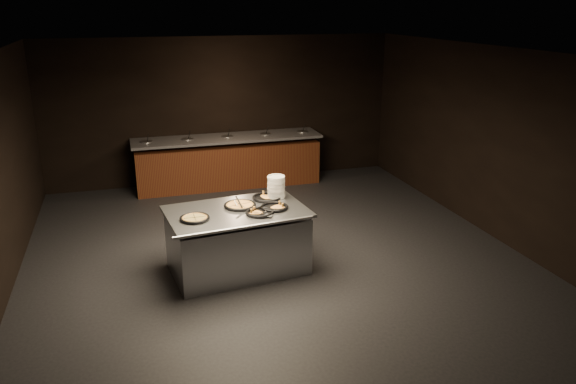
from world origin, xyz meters
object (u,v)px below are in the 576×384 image
object	(u,v)px
plate_stack	(276,187)
pan_veggie_whole	(195,218)
serving_counter	(237,242)
pan_cheese_whole	(240,205)

from	to	relation	value
plate_stack	pan_veggie_whole	world-z (taller)	plate_stack
plate_stack	pan_veggie_whole	distance (m)	1.34
plate_stack	pan_veggie_whole	size ratio (longest dim) A/B	0.82
serving_counter	plate_stack	size ratio (longest dim) A/B	6.18
serving_counter	pan_veggie_whole	size ratio (longest dim) A/B	5.06
serving_counter	plate_stack	xyz separation A→B (m)	(0.65, 0.34, 0.61)
serving_counter	pan_cheese_whole	size ratio (longest dim) A/B	4.47
plate_stack	pan_cheese_whole	xyz separation A→B (m)	(-0.57, -0.21, -0.14)
pan_cheese_whole	pan_veggie_whole	bearing A→B (deg)	-154.37
pan_cheese_whole	serving_counter	bearing A→B (deg)	-119.91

